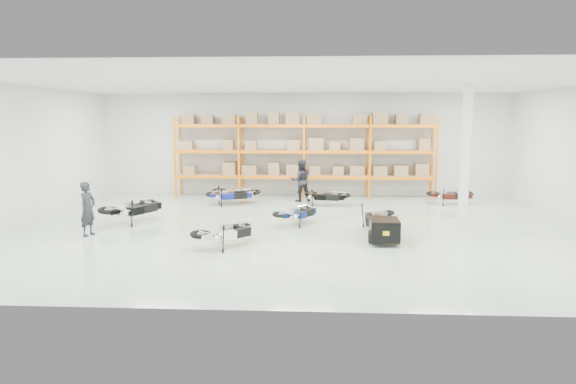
# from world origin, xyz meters

# --- Properties ---
(room) EXTENTS (18.00, 18.00, 18.00)m
(room) POSITION_xyz_m (0.00, 0.00, 2.25)
(room) COLOR silver
(room) RESTS_ON ground
(pallet_rack) EXTENTS (11.28, 0.98, 3.62)m
(pallet_rack) POSITION_xyz_m (-0.00, 6.45, 2.26)
(pallet_rack) COLOR orange
(pallet_rack) RESTS_ON ground
(structural_column) EXTENTS (0.25, 0.25, 4.50)m
(structural_column) POSITION_xyz_m (5.20, 0.50, 2.25)
(structural_column) COLOR white
(structural_column) RESTS_ON ground
(moto_blue_centre) EXTENTS (1.52, 1.74, 1.02)m
(moto_blue_centre) POSITION_xyz_m (-0.07, 0.62, 0.48)
(moto_blue_centre) COLOR #071949
(moto_blue_centre) RESTS_ON ground
(moto_silver_left) EXTENTS (1.75, 1.80, 1.09)m
(moto_silver_left) POSITION_xyz_m (-1.87, -2.45, 0.51)
(moto_silver_left) COLOR silver
(moto_silver_left) RESTS_ON ground
(moto_black_far_left) EXTENTS (1.85, 2.22, 1.29)m
(moto_black_far_left) POSITION_xyz_m (-5.53, 0.65, 0.61)
(moto_black_far_left) COLOR black
(moto_black_far_left) RESTS_ON ground
(moto_touring_right) EXTENTS (1.12, 1.85, 1.13)m
(moto_touring_right) POSITION_xyz_m (2.42, -0.30, 0.53)
(moto_touring_right) COLOR black
(moto_touring_right) RESTS_ON ground
(trailer) EXTENTS (0.87, 1.65, 0.69)m
(trailer) POSITION_xyz_m (2.42, -1.90, 0.40)
(trailer) COLOR black
(trailer) RESTS_ON ground
(moto_back_a) EXTENTS (1.86, 1.36, 1.09)m
(moto_back_a) POSITION_xyz_m (-2.87, 4.23, 0.51)
(moto_back_a) COLOR navy
(moto_back_a) RESTS_ON ground
(moto_back_b) EXTENTS (1.88, 1.14, 1.14)m
(moto_back_b) POSITION_xyz_m (-2.80, 4.67, 0.54)
(moto_back_b) COLOR silver
(moto_back_b) RESTS_ON ground
(moto_back_c) EXTENTS (1.76, 1.18, 1.04)m
(moto_back_c) POSITION_xyz_m (0.92, 4.28, 0.49)
(moto_back_c) COLOR black
(moto_back_c) RESTS_ON ground
(moto_back_d) EXTENTS (1.65, 0.89, 1.04)m
(moto_back_d) POSITION_xyz_m (5.95, 4.78, 0.49)
(moto_back_d) COLOR #3E0F0C
(moto_back_d) RESTS_ON ground
(person_left) EXTENTS (0.51, 0.66, 1.61)m
(person_left) POSITION_xyz_m (-6.19, -1.35, 0.80)
(person_left) COLOR black
(person_left) RESTS_ON ground
(person_back) EXTENTS (0.98, 0.84, 1.73)m
(person_back) POSITION_xyz_m (-0.11, 5.25, 0.87)
(person_back) COLOR black
(person_back) RESTS_ON ground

